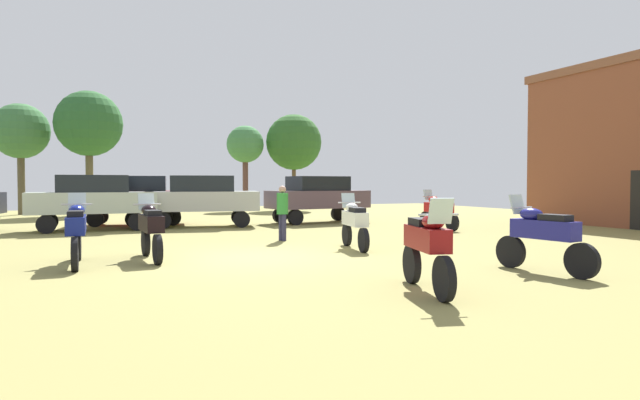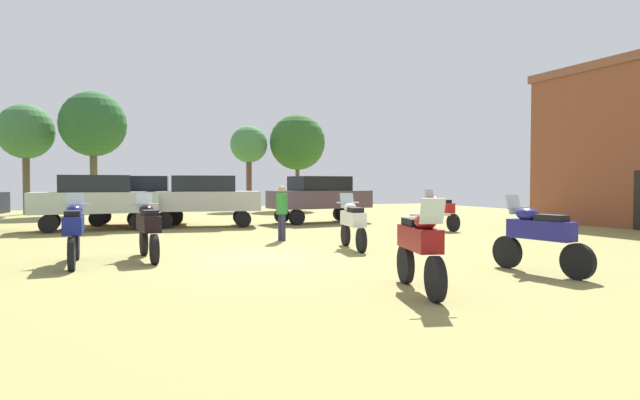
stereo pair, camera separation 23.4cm
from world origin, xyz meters
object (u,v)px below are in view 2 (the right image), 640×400
(car_3, at_px, (204,197))
(motorcycle_3, at_px, (539,235))
(motorcycle_8, at_px, (148,227))
(person_2, at_px, (282,209))
(motorcycle_9, at_px, (420,246))
(tree_3, at_px, (297,142))
(car_2, at_px, (320,196))
(tree_2, at_px, (93,125))
(tree_5, at_px, (249,145))
(motorcycle_4, at_px, (353,222))
(motorcycle_7, at_px, (74,229))
(car_4, at_px, (95,198))
(car_5, at_px, (138,196))
(tree_6, at_px, (26,132))
(motorcycle_2, at_px, (439,210))

(car_3, bearing_deg, motorcycle_3, -152.76)
(motorcycle_8, bearing_deg, person_2, 28.78)
(motorcycle_9, height_order, car_3, car_3)
(car_3, height_order, person_2, car_3)
(motorcycle_9, relative_size, tree_3, 0.34)
(motorcycle_8, xyz_separation_m, car_2, (7.80, 8.71, 0.44))
(motorcycle_8, bearing_deg, tree_2, 90.02)
(car_2, distance_m, tree_5, 11.96)
(motorcycle_9, bearing_deg, motorcycle_4, -90.41)
(motorcycle_4, relative_size, motorcycle_7, 0.90)
(car_2, xyz_separation_m, tree_5, (-0.01, 11.60, 2.90))
(motorcycle_3, relative_size, car_4, 0.51)
(car_5, xyz_separation_m, tree_3, (10.40, 9.33, 3.15))
(motorcycle_7, bearing_deg, tree_6, 99.51)
(motorcycle_2, height_order, motorcycle_4, motorcycle_2)
(motorcycle_7, height_order, motorcycle_9, motorcycle_7)
(motorcycle_2, bearing_deg, motorcycle_3, -114.83)
(motorcycle_2, xyz_separation_m, car_4, (-11.67, 4.69, 0.45))
(motorcycle_9, relative_size, tree_6, 0.35)
(tree_2, height_order, tree_5, tree_2)
(motorcycle_2, distance_m, motorcycle_8, 11.19)
(tree_6, bearing_deg, motorcycle_9, -72.30)
(motorcycle_8, distance_m, tree_5, 22.01)
(motorcycle_4, xyz_separation_m, car_5, (-4.59, 10.61, 0.46))
(car_3, xyz_separation_m, person_2, (1.20, -6.01, -0.22))
(person_2, bearing_deg, tree_5, 156.67)
(motorcycle_7, relative_size, motorcycle_8, 1.06)
(motorcycle_8, height_order, motorcycle_9, motorcycle_9)
(motorcycle_8, distance_m, tree_2, 20.01)
(motorcycle_3, bearing_deg, motorcycle_9, -176.77)
(motorcycle_8, distance_m, tree_3, 22.96)
(tree_3, bearing_deg, motorcycle_3, -99.65)
(motorcycle_2, distance_m, person_2, 6.64)
(motorcycle_8, bearing_deg, car_3, 68.20)
(motorcycle_7, bearing_deg, car_5, 80.41)
(tree_2, bearing_deg, car_2, -50.13)
(tree_3, bearing_deg, car_5, -138.11)
(motorcycle_7, bearing_deg, car_3, 64.70)
(motorcycle_3, relative_size, tree_2, 0.32)
(motorcycle_4, xyz_separation_m, motorcycle_8, (-5.08, 0.05, 0.02))
(car_2, bearing_deg, car_4, 84.71)
(motorcycle_9, xyz_separation_m, tree_5, (4.16, 25.72, 3.34))
(person_2, relative_size, tree_6, 0.27)
(car_2, xyz_separation_m, person_2, (-3.79, -6.17, -0.22))
(motorcycle_4, relative_size, person_2, 1.28)
(motorcycle_2, height_order, motorcycle_7, motorcycle_7)
(car_4, relative_size, tree_6, 0.72)
(motorcycle_3, height_order, car_2, car_2)
(motorcycle_4, relative_size, tree_3, 0.34)
(motorcycle_3, distance_m, car_4, 15.46)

